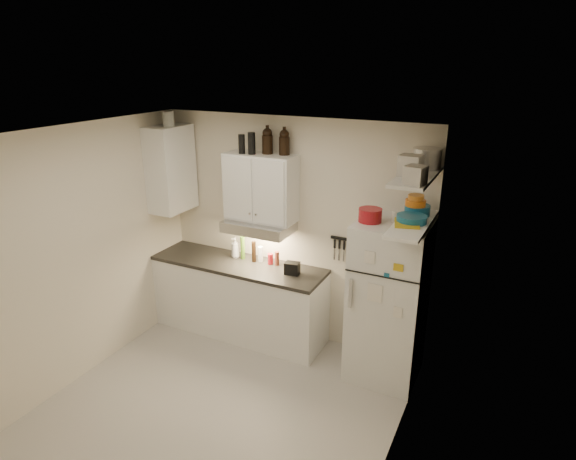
% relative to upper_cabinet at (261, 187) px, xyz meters
% --- Properties ---
extents(floor, '(3.20, 3.00, 0.02)m').
position_rel_upper_cabinet_xyz_m(floor, '(0.30, -1.33, -1.84)').
color(floor, '#B6B0A8').
rests_on(floor, ground).
extents(ceiling, '(3.20, 3.00, 0.02)m').
position_rel_upper_cabinet_xyz_m(ceiling, '(0.30, -1.33, 0.78)').
color(ceiling, white).
rests_on(ceiling, ground).
extents(back_wall, '(3.20, 0.02, 2.60)m').
position_rel_upper_cabinet_xyz_m(back_wall, '(0.30, 0.18, -0.53)').
color(back_wall, beige).
rests_on(back_wall, ground).
extents(left_wall, '(0.02, 3.00, 2.60)m').
position_rel_upper_cabinet_xyz_m(left_wall, '(-1.31, -1.33, -0.53)').
color(left_wall, beige).
rests_on(left_wall, ground).
extents(right_wall, '(0.02, 3.00, 2.60)m').
position_rel_upper_cabinet_xyz_m(right_wall, '(1.91, -1.33, -0.53)').
color(right_wall, beige).
rests_on(right_wall, ground).
extents(base_cabinet, '(2.10, 0.60, 0.88)m').
position_rel_upper_cabinet_xyz_m(base_cabinet, '(-0.25, -0.14, -1.39)').
color(base_cabinet, white).
rests_on(base_cabinet, floor).
extents(countertop, '(2.10, 0.62, 0.04)m').
position_rel_upper_cabinet_xyz_m(countertop, '(-0.25, -0.14, -0.93)').
color(countertop, black).
rests_on(countertop, base_cabinet).
extents(upper_cabinet, '(0.80, 0.33, 0.75)m').
position_rel_upper_cabinet_xyz_m(upper_cabinet, '(0.00, 0.00, 0.00)').
color(upper_cabinet, white).
rests_on(upper_cabinet, back_wall).
extents(side_cabinet, '(0.33, 0.55, 1.00)m').
position_rel_upper_cabinet_xyz_m(side_cabinet, '(-1.14, -0.14, 0.12)').
color(side_cabinet, white).
rests_on(side_cabinet, left_wall).
extents(range_hood, '(0.76, 0.46, 0.12)m').
position_rel_upper_cabinet_xyz_m(range_hood, '(0.00, -0.06, -0.44)').
color(range_hood, silver).
rests_on(range_hood, back_wall).
extents(fridge, '(0.70, 0.68, 1.70)m').
position_rel_upper_cabinet_xyz_m(fridge, '(1.55, -0.18, -0.98)').
color(fridge, silver).
rests_on(fridge, floor).
extents(shelf_hi, '(0.30, 0.95, 0.03)m').
position_rel_upper_cabinet_xyz_m(shelf_hi, '(1.75, -0.31, 0.38)').
color(shelf_hi, white).
rests_on(shelf_hi, right_wall).
extents(shelf_lo, '(0.30, 0.95, 0.03)m').
position_rel_upper_cabinet_xyz_m(shelf_lo, '(1.75, -0.31, -0.07)').
color(shelf_lo, white).
rests_on(shelf_lo, right_wall).
extents(knife_strip, '(0.42, 0.02, 0.03)m').
position_rel_upper_cabinet_xyz_m(knife_strip, '(1.00, 0.15, -0.51)').
color(knife_strip, black).
rests_on(knife_strip, back_wall).
extents(dutch_oven, '(0.27, 0.27, 0.13)m').
position_rel_upper_cabinet_xyz_m(dutch_oven, '(1.33, -0.25, -0.06)').
color(dutch_oven, maroon).
rests_on(dutch_oven, fridge).
extents(book_stack, '(0.28, 0.31, 0.09)m').
position_rel_upper_cabinet_xyz_m(book_stack, '(1.71, -0.39, -0.08)').
color(book_stack, gold).
rests_on(book_stack, fridge).
extents(spice_jar, '(0.08, 0.08, 0.11)m').
position_rel_upper_cabinet_xyz_m(spice_jar, '(1.55, -0.16, -0.07)').
color(spice_jar, silver).
rests_on(spice_jar, fridge).
extents(stock_pot, '(0.28, 0.28, 0.19)m').
position_rel_upper_cabinet_xyz_m(stock_pot, '(1.76, -0.01, 0.48)').
color(stock_pot, silver).
rests_on(stock_pot, shelf_hi).
extents(tin_a, '(0.20, 0.18, 0.18)m').
position_rel_upper_cabinet_xyz_m(tin_a, '(1.70, -0.39, 0.48)').
color(tin_a, '#AAAAAD').
rests_on(tin_a, shelf_hi).
extents(tin_b, '(0.18, 0.18, 0.15)m').
position_rel_upper_cabinet_xyz_m(tin_b, '(1.81, -0.68, 0.47)').
color(tin_b, '#AAAAAD').
rests_on(tin_b, shelf_hi).
extents(bowl_teal, '(0.24, 0.24, 0.10)m').
position_rel_upper_cabinet_xyz_m(bowl_teal, '(1.73, -0.07, -0.00)').
color(bowl_teal, '#165A7C').
rests_on(bowl_teal, shelf_lo).
extents(bowl_orange, '(0.19, 0.19, 0.06)m').
position_rel_upper_cabinet_xyz_m(bowl_orange, '(1.72, -0.10, 0.07)').
color(bowl_orange, orange).
rests_on(bowl_orange, bowl_teal).
extents(bowl_yellow, '(0.15, 0.15, 0.05)m').
position_rel_upper_cabinet_xyz_m(bowl_yellow, '(1.72, -0.10, 0.13)').
color(bowl_yellow, '#BE6F21').
rests_on(bowl_yellow, bowl_orange).
extents(plates, '(0.34, 0.34, 0.07)m').
position_rel_upper_cabinet_xyz_m(plates, '(1.74, -0.32, -0.02)').
color(plates, '#165A7C').
rests_on(plates, shelf_lo).
extents(growler_a, '(0.15, 0.15, 0.28)m').
position_rel_upper_cabinet_xyz_m(growler_a, '(0.07, 0.04, 0.52)').
color(growler_a, black).
rests_on(growler_a, upper_cabinet).
extents(growler_b, '(0.12, 0.12, 0.28)m').
position_rel_upper_cabinet_xyz_m(growler_b, '(0.26, 0.07, 0.51)').
color(growler_b, black).
rests_on(growler_b, upper_cabinet).
extents(thermos_a, '(0.10, 0.10, 0.23)m').
position_rel_upper_cabinet_xyz_m(thermos_a, '(-0.07, -0.06, 0.49)').
color(thermos_a, black).
rests_on(thermos_a, upper_cabinet).
extents(thermos_b, '(0.09, 0.09, 0.21)m').
position_rel_upper_cabinet_xyz_m(thermos_b, '(-0.19, -0.07, 0.48)').
color(thermos_b, black).
rests_on(thermos_b, upper_cabinet).
extents(side_jar, '(0.14, 0.14, 0.17)m').
position_rel_upper_cabinet_xyz_m(side_jar, '(-1.10, -0.15, 0.71)').
color(side_jar, silver).
rests_on(side_jar, side_cabinet).
extents(soap_bottle, '(0.14, 0.14, 0.28)m').
position_rel_upper_cabinet_xyz_m(soap_bottle, '(-0.36, -0.01, -0.77)').
color(soap_bottle, white).
rests_on(soap_bottle, countertop).
extents(pepper_mill, '(0.05, 0.05, 0.16)m').
position_rel_upper_cabinet_xyz_m(pepper_mill, '(0.19, 0.01, -0.82)').
color(pepper_mill, brown).
rests_on(pepper_mill, countertop).
extents(oil_bottle, '(0.07, 0.07, 0.28)m').
position_rel_upper_cabinet_xyz_m(oil_bottle, '(-0.26, -0.00, -0.77)').
color(oil_bottle, '#436C1B').
rests_on(oil_bottle, countertop).
extents(vinegar_bottle, '(0.06, 0.06, 0.25)m').
position_rel_upper_cabinet_xyz_m(vinegar_bottle, '(-0.10, -0.02, -0.78)').
color(vinegar_bottle, black).
rests_on(vinegar_bottle, countertop).
extents(clear_bottle, '(0.08, 0.08, 0.18)m').
position_rel_upper_cabinet_xyz_m(clear_bottle, '(-0.04, 0.02, -0.81)').
color(clear_bottle, silver).
rests_on(clear_bottle, countertop).
extents(red_jar, '(0.08, 0.08, 0.13)m').
position_rel_upper_cabinet_xyz_m(red_jar, '(0.11, 0.00, -0.84)').
color(red_jar, maroon).
rests_on(red_jar, countertop).
extents(caddy, '(0.17, 0.13, 0.14)m').
position_rel_upper_cabinet_xyz_m(caddy, '(0.45, -0.13, -0.84)').
color(caddy, black).
rests_on(caddy, countertop).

